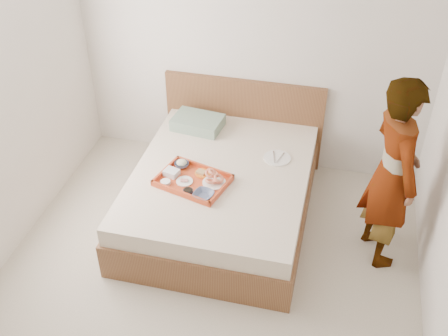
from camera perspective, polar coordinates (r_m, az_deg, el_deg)
ground at (r=4.53m, az=-2.55°, el=-13.37°), size 3.50×4.00×0.01m
wall_back at (r=5.31m, az=3.05°, el=12.64°), size 3.50×0.01×2.60m
bed at (r=5.04m, az=-0.28°, el=-2.74°), size 1.65×2.00×0.53m
headboard at (r=5.68m, az=2.06°, el=5.00°), size 1.65×0.06×0.95m
pillow at (r=5.45m, az=-2.78°, el=4.81°), size 0.52×0.38×0.12m
tray at (r=4.74m, az=-3.30°, el=-1.29°), size 0.69×0.58×0.05m
prawn_plate at (r=4.71m, az=-1.04°, el=-1.56°), size 0.25×0.25×0.01m
navy_bowl_big at (r=4.56m, az=-2.17°, el=-2.84°), size 0.21×0.21×0.04m
sauce_dish at (r=4.61m, az=-3.81°, el=-2.48°), size 0.11×0.11×0.03m
meat_plate at (r=4.74m, az=-4.19°, el=-1.41°), size 0.18×0.18×0.01m
bread_plate at (r=4.82m, az=-2.24°, el=-0.55°), size 0.18×0.18×0.01m
salad_bowl at (r=4.91m, az=-4.47°, el=0.36°), size 0.16×0.16×0.04m
plastic_tub at (r=4.81m, az=-5.55°, el=-0.49°), size 0.15×0.13×0.05m
cheese_round at (r=4.73m, az=-6.19°, el=-1.52°), size 0.11×0.11×0.03m
dinner_plate at (r=5.05m, az=5.62°, el=1.06°), size 0.27×0.27×0.01m
person at (r=4.51m, az=17.30°, el=-0.61°), size 0.62×0.73×1.71m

